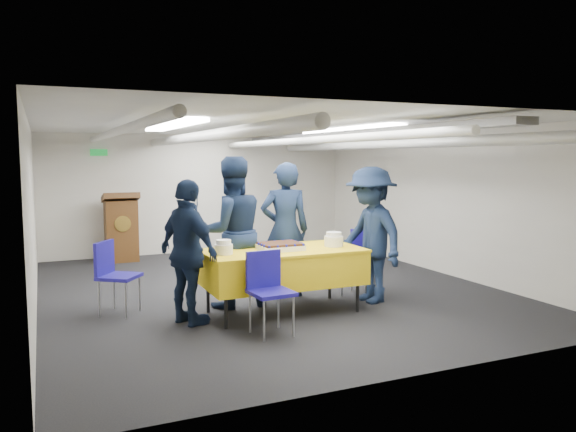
# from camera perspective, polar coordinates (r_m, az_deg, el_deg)

# --- Properties ---
(ground) EXTENTS (7.00, 7.00, 0.00)m
(ground) POSITION_cam_1_polar(r_m,az_deg,el_deg) (8.07, -2.17, -7.37)
(ground) COLOR black
(ground) RESTS_ON ground
(room_shell) EXTENTS (6.00, 7.00, 2.30)m
(room_shell) POSITION_cam_1_polar(r_m,az_deg,el_deg) (8.26, -2.67, 5.62)
(room_shell) COLOR beige
(room_shell) RESTS_ON ground
(serving_table) EXTENTS (1.90, 0.95, 0.77)m
(serving_table) POSITION_cam_1_polar(r_m,az_deg,el_deg) (6.75, -0.53, -5.16)
(serving_table) COLOR black
(serving_table) RESTS_ON ground
(sheet_cake) EXTENTS (0.51, 0.39, 0.09)m
(sheet_cake) POSITION_cam_1_polar(r_m,az_deg,el_deg) (6.67, -0.79, -3.08)
(sheet_cake) COLOR white
(sheet_cake) RESTS_ON serving_table
(plate_stack_left) EXTENTS (0.21, 0.21, 0.16)m
(plate_stack_left) POSITION_cam_1_polar(r_m,az_deg,el_deg) (6.40, -6.56, -3.21)
(plate_stack_left) COLOR white
(plate_stack_left) RESTS_ON serving_table
(plate_stack_right) EXTENTS (0.23, 0.23, 0.18)m
(plate_stack_right) POSITION_cam_1_polar(r_m,az_deg,el_deg) (6.94, 4.67, -2.41)
(plate_stack_right) COLOR white
(plate_stack_right) RESTS_ON serving_table
(podium) EXTENTS (0.62, 0.53, 1.25)m
(podium) POSITION_cam_1_polar(r_m,az_deg,el_deg) (10.50, -16.59, -1.10)
(podium) COLOR brown
(podium) RESTS_ON ground
(chair_near) EXTENTS (0.45, 0.45, 0.87)m
(chair_near) POSITION_cam_1_polar(r_m,az_deg,el_deg) (5.99, -2.06, -6.87)
(chair_near) COLOR gray
(chair_near) RESTS_ON ground
(chair_right) EXTENTS (0.59, 0.59, 0.87)m
(chair_right) POSITION_cam_1_polar(r_m,az_deg,el_deg) (7.74, 7.44, -3.97)
(chair_right) COLOR gray
(chair_right) RESTS_ON ground
(chair_left) EXTENTS (0.59, 0.59, 0.87)m
(chair_left) POSITION_cam_1_polar(r_m,az_deg,el_deg) (7.03, -17.39, -5.22)
(chair_left) COLOR gray
(chair_left) RESTS_ON ground
(sailor_a) EXTENTS (0.75, 0.59, 1.80)m
(sailor_a) POSITION_cam_1_polar(r_m,az_deg,el_deg) (7.51, -0.31, -1.39)
(sailor_a) COLOR black
(sailor_a) RESTS_ON ground
(sailor_b) EXTENTS (0.92, 0.72, 1.88)m
(sailor_b) POSITION_cam_1_polar(r_m,az_deg,el_deg) (7.00, -5.80, -1.64)
(sailor_b) COLOR black
(sailor_b) RESTS_ON ground
(sailor_c) EXTENTS (0.73, 1.03, 1.63)m
(sailor_c) POSITION_cam_1_polar(r_m,az_deg,el_deg) (6.33, -10.08, -3.66)
(sailor_c) COLOR black
(sailor_c) RESTS_ON ground
(sailor_d) EXTENTS (0.74, 1.18, 1.75)m
(sailor_d) POSITION_cam_1_polar(r_m,az_deg,el_deg) (7.28, 8.37, -1.90)
(sailor_d) COLOR black
(sailor_d) RESTS_ON ground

